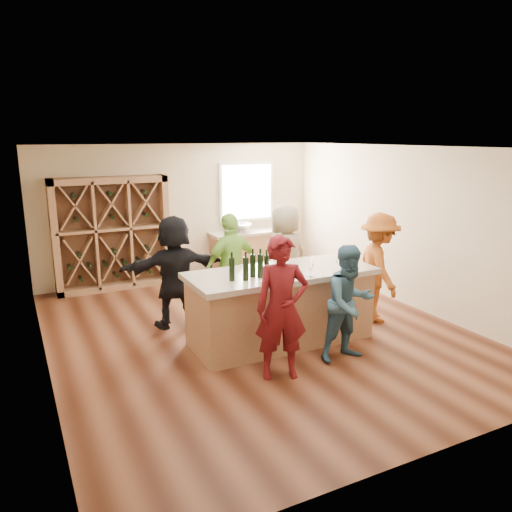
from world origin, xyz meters
name	(u,v)px	position (x,y,z in m)	size (l,w,h in m)	color
floor	(256,334)	(0.00, 0.00, -0.05)	(6.00, 7.00, 0.10)	#572D1C
ceiling	(256,144)	(0.00, 0.00, 2.85)	(6.00, 7.00, 0.10)	white
wall_back	(181,212)	(0.00, 3.55, 1.40)	(6.00, 0.10, 2.80)	beige
wall_front	(438,320)	(0.00, -3.55, 1.40)	(6.00, 0.10, 2.80)	beige
wall_left	(34,267)	(-3.05, 0.00, 1.40)	(0.10, 7.00, 2.80)	beige
wall_right	(411,227)	(3.05, 0.00, 1.40)	(0.10, 7.00, 2.80)	beige
window_frame	(246,192)	(1.50, 3.47, 1.75)	(1.30, 0.06, 1.30)	white
window_pane	(247,192)	(1.50, 3.44, 1.75)	(1.18, 0.01, 1.18)	white
wine_rack	(112,234)	(-1.50, 3.27, 1.10)	(2.20, 0.45, 2.20)	#966948
back_counter_base	(248,253)	(1.40, 3.20, 0.43)	(1.60, 0.58, 0.86)	#966948
back_counter_top	(248,232)	(1.40, 3.20, 0.89)	(1.70, 0.62, 0.06)	#ADA08F
sink	(239,228)	(1.20, 3.20, 1.01)	(0.54, 0.54, 0.19)	silver
faucet	(236,224)	(1.20, 3.38, 1.07)	(0.02, 0.02, 0.30)	silver
tasting_counter_base	(281,309)	(0.16, -0.50, 0.50)	(2.60, 1.00, 1.00)	#966948
tasting_counter_top	(281,273)	(0.16, -0.50, 1.04)	(2.72, 1.12, 0.08)	#ADA08F
wine_bottle_a	(232,269)	(-0.68, -0.64, 1.24)	(0.08, 0.08, 0.31)	black
wine_bottle_b	(246,269)	(-0.51, -0.71, 1.24)	(0.08, 0.08, 0.32)	black
wine_bottle_c	(253,266)	(-0.35, -0.60, 1.24)	(0.08, 0.08, 0.32)	black
wine_bottle_d	(260,266)	(-0.27, -0.68, 1.24)	(0.08, 0.08, 0.32)	black
wine_bottle_e	(267,265)	(-0.15, -0.62, 1.22)	(0.07, 0.07, 0.29)	black
wine_glass_a	(276,275)	(-0.20, -0.98, 1.18)	(0.08, 0.08, 0.20)	white
wine_glass_b	(311,270)	(0.35, -0.97, 1.18)	(0.07, 0.07, 0.20)	white
wine_glass_c	(338,267)	(0.80, -0.97, 1.17)	(0.07, 0.07, 0.17)	white
wine_glass_d	(311,262)	(0.58, -0.61, 1.18)	(0.07, 0.07, 0.20)	white
wine_glass_e	(343,261)	(1.09, -0.70, 1.17)	(0.07, 0.07, 0.18)	white
tasting_menu_a	(272,282)	(-0.24, -0.93, 1.08)	(0.22, 0.31, 0.00)	white
tasting_menu_b	(315,275)	(0.46, -0.90, 1.08)	(0.20, 0.27, 0.00)	white
tasting_menu_c	(344,270)	(1.00, -0.86, 1.08)	(0.20, 0.27, 0.00)	white
person_near_left	(282,308)	(-0.38, -1.46, 0.90)	(0.66, 0.48, 1.81)	#590F14
person_near_right	(350,303)	(0.68, -1.43, 0.79)	(0.77, 0.42, 1.59)	#335972
person_server	(379,268)	(2.00, -0.43, 0.89)	(1.15, 0.53, 1.78)	#994C19
person_far_mid	(232,266)	(-0.08, 0.73, 0.88)	(1.03, 0.53, 1.76)	#8CC64C
person_far_right	(285,257)	(0.98, 0.82, 0.91)	(0.89, 0.58, 1.82)	gray
person_far_left	(175,271)	(-1.02, 0.81, 0.89)	(1.66, 0.60, 1.79)	black
wine_glass_f	(272,262)	(0.11, -0.30, 1.17)	(0.07, 0.07, 0.18)	white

